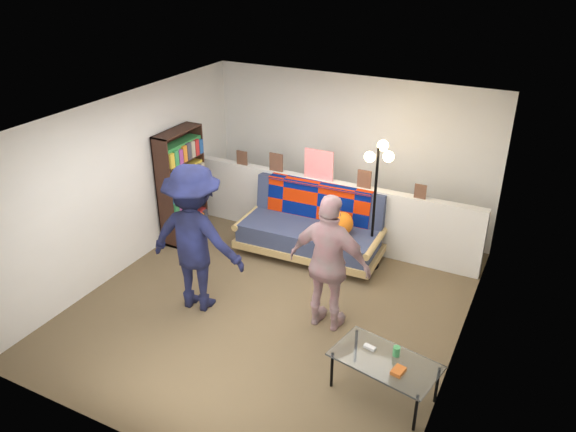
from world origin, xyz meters
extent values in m
plane|color=brown|center=(0.00, 0.00, 0.00)|extent=(5.00, 5.00, 0.00)
cube|color=silver|center=(0.00, 2.50, 1.20)|extent=(4.50, 0.10, 2.40)
cube|color=silver|center=(-2.25, 0.00, 1.20)|extent=(0.10, 5.00, 2.40)
cube|color=silver|center=(2.25, 0.00, 1.20)|extent=(0.10, 5.00, 2.40)
cube|color=white|center=(0.00, 0.00, 2.40)|extent=(4.50, 5.00, 0.10)
cube|color=silver|center=(0.00, 1.80, 0.50)|extent=(4.45, 0.15, 1.00)
cube|color=brown|center=(-1.50, 1.78, 1.11)|extent=(0.18, 0.02, 0.22)
cube|color=brown|center=(-0.90, 1.78, 1.14)|extent=(0.22, 0.02, 0.28)
cube|color=white|center=(-0.20, 1.78, 1.23)|extent=(0.45, 0.02, 0.45)
cube|color=brown|center=(0.50, 1.78, 1.13)|extent=(0.20, 0.02, 0.26)
cube|color=brown|center=(1.30, 1.78, 1.10)|extent=(0.16, 0.02, 0.20)
cube|color=tan|center=(-0.10, 1.30, 0.16)|extent=(2.10, 1.00, 0.11)
cube|color=#313A59|center=(-0.10, 1.24, 0.35)|extent=(1.99, 0.84, 0.26)
cube|color=#313A59|center=(-0.12, 1.65, 0.68)|extent=(1.97, 0.33, 0.62)
cylinder|color=tan|center=(-1.08, 1.26, 0.44)|extent=(0.13, 0.93, 0.10)
cylinder|color=tan|center=(0.88, 1.33, 0.44)|extent=(0.13, 0.93, 0.10)
cube|color=navy|center=(-0.11, 1.56, 0.68)|extent=(1.58, 0.17, 0.57)
cube|color=navy|center=(-0.12, 1.70, 0.98)|extent=(1.59, 0.33, 0.03)
sphere|color=#CC5712|center=(0.39, 1.26, 0.64)|extent=(0.33, 0.33, 0.33)
cube|color=black|center=(-2.21, 0.98, 0.85)|extent=(0.02, 0.85, 1.70)
cube|color=black|center=(-2.08, 0.56, 0.85)|extent=(0.28, 0.02, 1.70)
cube|color=black|center=(-2.08, 1.39, 0.85)|extent=(0.28, 0.02, 1.70)
cube|color=black|center=(-2.08, 0.98, 1.69)|extent=(0.28, 0.85, 0.02)
cube|color=black|center=(-2.08, 0.98, 0.02)|extent=(0.28, 0.85, 0.04)
cube|color=black|center=(-2.08, 0.98, 0.45)|extent=(0.28, 0.81, 0.02)
cube|color=black|center=(-2.08, 0.98, 0.85)|extent=(0.28, 0.81, 0.02)
cube|color=black|center=(-2.08, 0.98, 1.24)|extent=(0.28, 0.81, 0.02)
cube|color=#B22423|center=(-2.06, 0.98, 0.19)|extent=(0.21, 0.79, 0.28)
cube|color=#265AA8|center=(-2.06, 0.98, 0.60)|extent=(0.21, 0.79, 0.26)
cube|color=yellow|center=(-2.06, 0.98, 1.00)|extent=(0.21, 0.79, 0.28)
cube|color=#30853D|center=(-2.06, 0.98, 1.40)|extent=(0.21, 0.79, 0.26)
cylinder|color=black|center=(1.23, -1.04, 0.21)|extent=(0.04, 0.04, 0.42)
cylinder|color=black|center=(2.15, -1.23, 0.21)|extent=(0.04, 0.04, 0.42)
cylinder|color=black|center=(1.32, -0.59, 0.21)|extent=(0.04, 0.04, 0.42)
cylinder|color=black|center=(2.24, -0.78, 0.21)|extent=(0.04, 0.04, 0.42)
cube|color=silver|center=(1.74, -0.91, 0.43)|extent=(1.13, 0.77, 0.02)
cube|color=silver|center=(1.54, -0.82, 0.45)|extent=(0.13, 0.08, 0.03)
cube|color=#CF6224|center=(1.91, -1.03, 0.46)|extent=(0.13, 0.16, 0.04)
cylinder|color=#3E9753|center=(1.81, -0.80, 0.49)|extent=(0.09, 0.09, 0.10)
cylinder|color=black|center=(0.79, 1.40, 0.02)|extent=(0.26, 0.26, 0.03)
cylinder|color=black|center=(0.79, 1.40, 0.88)|extent=(0.04, 0.04, 1.76)
sphere|color=#FFC672|center=(0.67, 1.44, 1.60)|extent=(0.14, 0.14, 0.14)
sphere|color=#FFC672|center=(0.94, 1.37, 1.67)|extent=(0.14, 0.14, 0.14)
sphere|color=#FFC672|center=(0.81, 1.52, 1.76)|extent=(0.14, 0.14, 0.14)
imported|color=black|center=(-0.82, -0.44, 0.94)|extent=(1.27, 0.81, 1.87)
imported|color=pink|center=(0.79, -0.11, 0.84)|extent=(1.00, 0.44, 1.69)
camera|label=1|loc=(2.84, -5.19, 4.16)|focal=35.00mm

